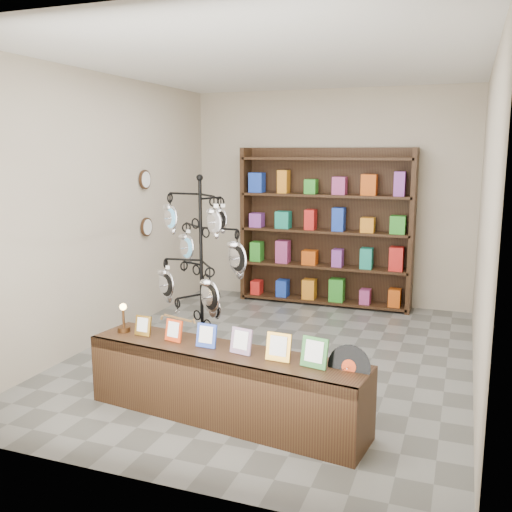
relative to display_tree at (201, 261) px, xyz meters
The scene contains 6 objects.
ground 1.39m from the display_tree, 51.85° to the left, with size 5.00×5.00×0.00m, color slate.
room_envelope 1.10m from the display_tree, 51.85° to the left, with size 5.00×5.00×5.00m.
display_tree is the anchor object (origin of this frame).
front_shelf 1.32m from the display_tree, 54.68° to the right, with size 2.42×0.79×0.84m.
back_shelving 2.99m from the display_tree, 80.21° to the left, with size 2.42×0.36×2.20m.
wall_clocks 2.09m from the display_tree, 135.33° to the left, with size 0.03×0.24×0.84m.
Camera 1 is at (1.83, -5.47, 2.15)m, focal length 40.00 mm.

